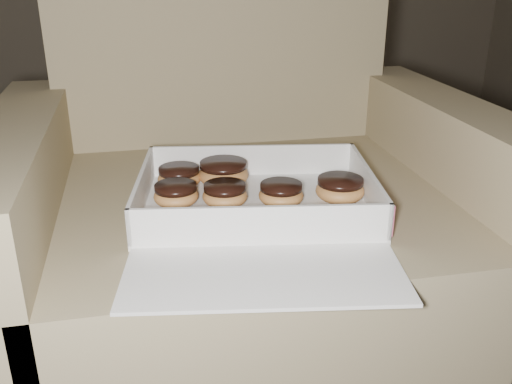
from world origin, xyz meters
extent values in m
cube|color=#867855|center=(0.30, 0.34, 0.20)|extent=(0.69, 0.69, 0.40)
cube|color=#867855|center=(0.30, 0.65, 0.65)|extent=(0.69, 0.13, 0.49)
cube|color=#867855|center=(-0.07, 0.34, 0.27)|extent=(0.11, 0.69, 0.53)
cube|color=#867855|center=(0.67, 0.34, 0.27)|extent=(0.11, 0.69, 0.53)
cube|color=white|center=(0.29, 0.24, 0.40)|extent=(0.40, 0.32, 0.01)
cube|color=white|center=(0.31, 0.38, 0.43)|extent=(0.36, 0.06, 0.05)
cube|color=white|center=(0.27, 0.11, 0.43)|extent=(0.36, 0.06, 0.05)
cube|color=white|center=(0.12, 0.27, 0.43)|extent=(0.05, 0.27, 0.05)
cube|color=white|center=(0.47, 0.22, 0.43)|extent=(0.05, 0.27, 0.05)
cube|color=#B84A68|center=(0.47, 0.22, 0.43)|extent=(0.04, 0.26, 0.05)
cube|color=white|center=(0.26, 0.04, 0.40)|extent=(0.37, 0.21, 0.01)
ellipsoid|color=#CC9147|center=(0.18, 0.34, 0.43)|extent=(0.07, 0.07, 0.03)
cylinder|color=black|center=(0.18, 0.34, 0.44)|extent=(0.07, 0.07, 0.01)
ellipsoid|color=#CC9147|center=(0.25, 0.33, 0.43)|extent=(0.09, 0.09, 0.04)
cylinder|color=black|center=(0.25, 0.33, 0.45)|extent=(0.08, 0.08, 0.01)
ellipsoid|color=#CC9147|center=(0.33, 0.23, 0.42)|extent=(0.07, 0.07, 0.03)
cylinder|color=black|center=(0.33, 0.23, 0.44)|extent=(0.07, 0.07, 0.01)
ellipsoid|color=#CC9147|center=(0.42, 0.23, 0.43)|extent=(0.08, 0.08, 0.04)
cylinder|color=black|center=(0.42, 0.23, 0.44)|extent=(0.07, 0.07, 0.01)
ellipsoid|color=#CC9147|center=(0.17, 0.26, 0.42)|extent=(0.07, 0.07, 0.03)
cylinder|color=black|center=(0.17, 0.26, 0.44)|extent=(0.07, 0.07, 0.01)
ellipsoid|color=#CC9147|center=(0.24, 0.25, 0.42)|extent=(0.07, 0.07, 0.03)
cylinder|color=black|center=(0.24, 0.25, 0.44)|extent=(0.07, 0.07, 0.01)
ellipsoid|color=black|center=(0.44, 0.20, 0.41)|extent=(0.01, 0.01, 0.00)
ellipsoid|color=black|center=(0.34, 0.14, 0.41)|extent=(0.01, 0.01, 0.00)
ellipsoid|color=black|center=(0.20, 0.21, 0.41)|extent=(0.01, 0.01, 0.00)
ellipsoid|color=black|center=(0.27, 0.20, 0.41)|extent=(0.01, 0.01, 0.00)
ellipsoid|color=black|center=(0.39, 0.19, 0.41)|extent=(0.01, 0.01, 0.00)
camera|label=1|loc=(0.12, -0.57, 0.77)|focal=40.00mm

